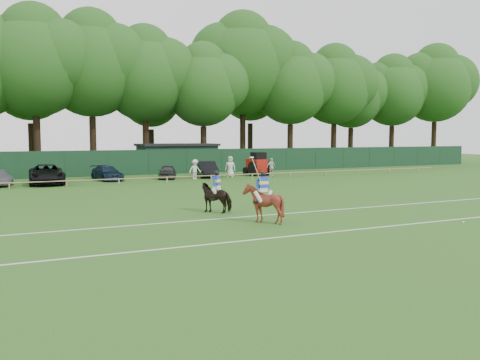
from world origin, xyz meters
TOP-DOWN VIEW (x-y plane):
  - ground at (0.00, 0.00)m, footprint 160.00×160.00m
  - horse_dark at (-1.80, 0.98)m, footprint 1.82×1.86m
  - horse_chestnut at (-1.18, -2.82)m, footprint 1.57×1.73m
  - suv_black at (-8.18, 20.71)m, footprint 2.94×5.85m
  - sedan_navy at (-3.10, 22.18)m, footprint 2.44×4.60m
  - hatch_grey at (2.17, 21.57)m, footprint 2.68×3.93m
  - estate_black at (6.09, 21.65)m, footprint 2.58×4.75m
  - spectator_left at (4.18, 19.79)m, footprint 1.21×0.78m
  - spectator_mid at (11.67, 19.23)m, footprint 1.10×0.57m
  - spectator_right at (7.98, 20.52)m, footprint 1.15×1.01m
  - rider_dark at (-1.79, 0.97)m, footprint 0.78×0.75m
  - rider_chestnut at (-1.18, -2.83)m, footprint 0.94×0.62m
  - polo_ball at (6.81, -6.83)m, footprint 0.09×0.09m
  - pitch_lines at (0.00, -3.50)m, footprint 60.00×5.10m
  - pitch_rail at (0.00, 18.00)m, footprint 62.10×0.10m
  - perimeter_fence at (0.00, 27.00)m, footprint 92.08×0.08m
  - utility_shed at (6.00, 30.00)m, footprint 8.40×4.40m
  - tree_row at (2.00, 35.00)m, footprint 96.00×12.00m
  - tractor at (11.28, 21.35)m, footprint 1.93×2.75m

SIDE VIEW (x-z plane):
  - ground at x=0.00m, z-range 0.00..0.00m
  - tree_row at x=2.00m, z-range -10.50..10.50m
  - pitch_lines at x=0.00m, z-range 0.00..0.01m
  - polo_ball at x=6.81m, z-range 0.00..0.09m
  - pitch_rail at x=0.00m, z-range 0.20..0.70m
  - hatch_grey at x=2.17m, z-range 0.00..1.24m
  - sedan_navy at x=-3.10m, z-range 0.00..1.27m
  - estate_black at x=6.09m, z-range 0.00..1.48m
  - horse_dark at x=-1.80m, z-range 0.00..1.51m
  - suv_black at x=-8.18m, z-range 0.00..1.59m
  - horse_chestnut at x=-1.18m, z-range 0.00..1.76m
  - spectator_left at x=4.18m, z-range 0.00..1.78m
  - spectator_mid at x=11.67m, z-range 0.00..1.80m
  - spectator_right at x=7.98m, z-range 0.00..1.97m
  - tractor at x=11.28m, z-range -0.06..2.22m
  - perimeter_fence at x=0.00m, z-range 0.00..2.50m
  - rider_dark at x=-1.79m, z-range 0.75..2.16m
  - utility_shed at x=6.00m, z-range 0.02..3.06m
  - rider_chestnut at x=-1.18m, z-range 0.63..2.68m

